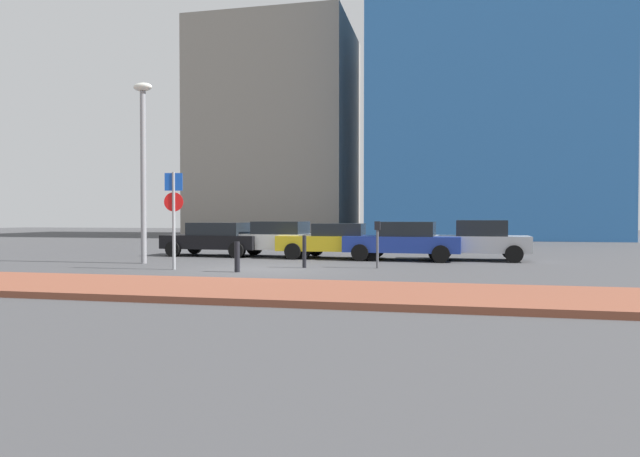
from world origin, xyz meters
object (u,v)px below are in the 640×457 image
object	(u,v)px
parked_car_silver	(476,240)
traffic_bollard_near	(304,252)
parking_sign_post	(174,208)
parking_meter	(377,238)
parked_car_yellow	(337,240)
parked_car_blue	(404,240)
parked_car_white	(278,238)
parked_car_black	(216,238)
street_lamp	(143,156)
traffic_bollard_mid	(237,257)

from	to	relation	value
parked_car_silver	traffic_bollard_near	bearing A→B (deg)	-141.92
parking_sign_post	parking_meter	world-z (taller)	parking_sign_post
parked_car_yellow	parked_car_blue	size ratio (longest dim) A/B	1.02
parking_meter	traffic_bollard_near	xyz separation A→B (m)	(-2.34, -0.38, -0.45)
traffic_bollard_near	parked_car_white	bearing A→B (deg)	116.10
parked_car_blue	parking_meter	distance (m)	3.57
parked_car_black	parked_car_yellow	distance (m)	5.30
parked_car_black	parked_car_blue	distance (m)	8.00
parked_car_silver	traffic_bollard_near	distance (m)	7.21
parked_car_white	traffic_bollard_near	xyz separation A→B (m)	(2.27, -4.63, -0.24)
parking_sign_post	parked_car_black	bearing A→B (deg)	100.91
street_lamp	parking_meter	bearing A→B (deg)	-0.29
traffic_bollard_near	street_lamp	bearing A→B (deg)	175.97
parked_car_white	traffic_bollard_near	world-z (taller)	parked_car_white
parked_car_silver	traffic_bollard_mid	world-z (taller)	parked_car_silver
parked_car_blue	parked_car_silver	xyz separation A→B (m)	(2.71, 0.55, 0.02)
parked_car_black	street_lamp	bearing A→B (deg)	-103.50
traffic_bollard_near	parked_car_black	bearing A→B (deg)	137.79
parked_car_silver	street_lamp	bearing A→B (deg)	-161.00
parking_sign_post	parking_meter	distance (m)	6.53
parking_meter	parked_car_black	bearing A→B (deg)	150.45
parked_car_black	parked_car_blue	xyz separation A→B (m)	(7.97, -0.66, 0.01)
traffic_bollard_mid	parking_sign_post	bearing A→B (deg)	172.15
parked_car_black	parked_car_blue	bearing A→B (deg)	-4.71
parked_car_white	traffic_bollard_mid	bearing A→B (deg)	-84.31
parking_sign_post	parking_meter	bearing A→B (deg)	16.83
parked_car_silver	parked_car_black	bearing A→B (deg)	179.44
parked_car_white	parking_meter	size ratio (longest dim) A/B	2.79
parked_car_blue	traffic_bollard_mid	world-z (taller)	parked_car_blue
parked_car_white	parked_car_silver	world-z (taller)	parked_car_silver
parked_car_white	parked_car_yellow	xyz separation A→B (m)	(2.55, -0.43, -0.04)
parked_car_silver	parking_sign_post	xyz separation A→B (m)	(-9.52, -5.94, 1.15)
parked_car_black	parked_car_silver	bearing A→B (deg)	-0.56
parked_car_black	traffic_bollard_mid	size ratio (longest dim) A/B	4.72
parked_car_black	parking_meter	distance (m)	8.45
parked_car_blue	parking_meter	xyz separation A→B (m)	(-0.62, -3.51, 0.21)
parked_car_white	parking_sign_post	xyz separation A→B (m)	(-1.58, -6.13, 1.16)
parked_car_yellow	parked_car_blue	world-z (taller)	parked_car_blue
parked_car_white	traffic_bollard_near	bearing A→B (deg)	-63.90
parking_meter	traffic_bollard_mid	size ratio (longest dim) A/B	1.66
parking_sign_post	parked_car_silver	bearing A→B (deg)	31.94
parked_car_yellow	parking_sign_post	bearing A→B (deg)	-125.89
parked_car_silver	parking_sign_post	distance (m)	11.28
parked_car_black	traffic_bollard_near	size ratio (longest dim) A/B	4.07
street_lamp	traffic_bollard_near	world-z (taller)	street_lamp
traffic_bollard_near	parking_sign_post	bearing A→B (deg)	-158.81
traffic_bollard_mid	parking_meter	bearing A→B (deg)	28.76
parking_sign_post	parking_meter	xyz separation A→B (m)	(6.19, 1.87, -0.95)
parked_car_blue	traffic_bollard_near	bearing A→B (deg)	-127.25
parked_car_blue	parked_car_white	bearing A→B (deg)	171.90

